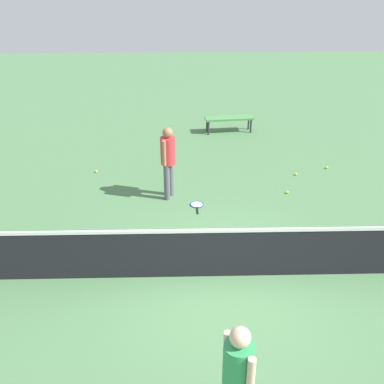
{
  "coord_description": "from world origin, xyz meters",
  "views": [
    {
      "loc": [
        0.71,
        6.69,
        5.17
      ],
      "look_at": [
        0.49,
        -1.5,
        0.9
      ],
      "focal_mm": 44.01,
      "sensor_mm": 36.0,
      "label": 1
    }
  ],
  "objects": [
    {
      "name": "tennis_racket_near_player",
      "position": [
        0.35,
        -2.56,
        0.01
      ],
      "size": [
        0.32,
        0.58,
        0.03
      ],
      "color": "blue",
      "rests_on": "ground_plane"
    },
    {
      "name": "tennis_ball_midcourt",
      "position": [
        -1.8,
        -3.09,
        0.03
      ],
      "size": [
        0.07,
        0.07,
        0.07
      ],
      "primitive_type": "sphere",
      "color": "#C6E033",
      "rests_on": "ground_plane"
    },
    {
      "name": "courtside_bench",
      "position": [
        -0.81,
        -7.3,
        0.42
      ],
      "size": [
        1.53,
        0.56,
        0.48
      ],
      "color": "#4C8C4C",
      "rests_on": "ground_plane"
    },
    {
      "name": "player_far_side",
      "position": [
        0.11,
        3.08,
        1.01
      ],
      "size": [
        0.46,
        0.5,
        1.7
      ],
      "color": "#595960",
      "rests_on": "ground_plane"
    },
    {
      "name": "tennis_racket_far_player",
      "position": [
        -0.08,
        2.13,
        0.01
      ],
      "size": [
        0.34,
        0.59,
        0.03
      ],
      "color": "white",
      "rests_on": "ground_plane"
    },
    {
      "name": "tennis_ball_by_net",
      "position": [
        -3.13,
        -4.46,
        0.03
      ],
      "size": [
        0.07,
        0.07,
        0.07
      ],
      "primitive_type": "sphere",
      "color": "#C6E033",
      "rests_on": "ground_plane"
    },
    {
      "name": "tennis_ball_stray_right",
      "position": [
        2.9,
        -4.38,
        0.03
      ],
      "size": [
        0.07,
        0.07,
        0.07
      ],
      "primitive_type": "sphere",
      "color": "#C6E033",
      "rests_on": "ground_plane"
    },
    {
      "name": "tennis_ball_near_player",
      "position": [
        -3.1,
        -0.95,
        0.03
      ],
      "size": [
        0.07,
        0.07,
        0.07
      ],
      "primitive_type": "sphere",
      "color": "#C6E033",
      "rests_on": "ground_plane"
    },
    {
      "name": "ground_plane",
      "position": [
        0.0,
        0.0,
        0.0
      ],
      "size": [
        40.0,
        40.0,
        0.0
      ],
      "primitive_type": "plane",
      "color": "#4C7A4C"
    },
    {
      "name": "tennis_ball_baseline",
      "position": [
        -2.23,
        -4.08,
        0.03
      ],
      "size": [
        0.07,
        0.07,
        0.07
      ],
      "primitive_type": "sphere",
      "color": "#C6E033",
      "rests_on": "ground_plane"
    },
    {
      "name": "player_near_side",
      "position": [
        0.99,
        -3.0,
        1.01
      ],
      "size": [
        0.44,
        0.51,
        1.7
      ],
      "color": "#595960",
      "rests_on": "ground_plane"
    },
    {
      "name": "court_net",
      "position": [
        0.0,
        0.0,
        0.5
      ],
      "size": [
        10.09,
        0.09,
        1.07
      ],
      "color": "#4C4C51",
      "rests_on": "ground_plane"
    },
    {
      "name": "tennis_ball_stray_left",
      "position": [
        0.92,
        -5.03,
        0.03
      ],
      "size": [
        0.07,
        0.07,
        0.07
      ],
      "primitive_type": "sphere",
      "color": "#C6E033",
      "rests_on": "ground_plane"
    }
  ]
}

